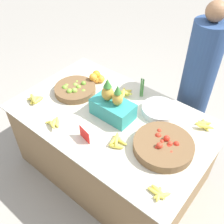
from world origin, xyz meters
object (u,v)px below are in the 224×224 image
tomato_basket (163,146)px  lime_bowl (75,89)px  metal_bowl (159,110)px  vendor_person (195,90)px  price_sign (85,135)px  produce_crate (113,106)px

tomato_basket → lime_bowl: bearing=176.0°
metal_bowl → vendor_person: 0.53m
metal_bowl → vendor_person: size_ratio=0.19×
lime_bowl → price_sign: 0.64m
tomato_basket → produce_crate: produce_crate is taller
metal_bowl → produce_crate: bearing=-135.4°
price_sign → produce_crate: produce_crate is taller
produce_crate → vendor_person: 0.92m
tomato_basket → metal_bowl: tomato_basket is taller
produce_crate → lime_bowl: bearing=177.1°
lime_bowl → price_sign: size_ratio=3.05×
metal_bowl → vendor_person: bearing=79.4°
tomato_basket → price_sign: 0.63m
tomato_basket → price_sign: (-0.54, -0.32, 0.02)m
tomato_basket → produce_crate: size_ratio=1.27×
vendor_person → tomato_basket: bearing=-80.1°
metal_bowl → price_sign: (-0.29, -0.66, 0.02)m
price_sign → lime_bowl: bearing=154.9°
vendor_person → lime_bowl: bearing=-138.7°
tomato_basket → produce_crate: (-0.55, 0.05, 0.07)m
tomato_basket → price_sign: size_ratio=3.57×
produce_crate → vendor_person: (0.40, 0.82, -0.12)m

